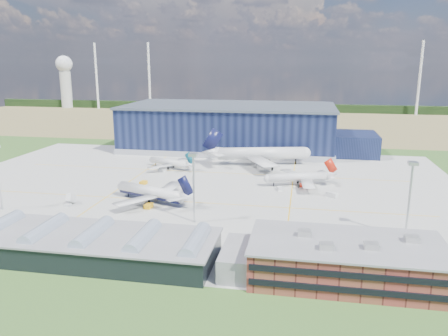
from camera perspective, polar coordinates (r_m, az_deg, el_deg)
ground at (r=173.17m, az=-4.65°, el=-3.39°), size 600.00×600.00×0.00m
apron at (r=182.42m, az=-3.84°, el=-2.47°), size 220.00×160.00×0.08m
farmland at (r=385.51m, az=3.88°, el=6.15°), size 600.00×220.00×0.01m
treeline at (r=464.07m, az=5.05°, el=7.92°), size 600.00×8.00×8.00m
horizon_dressing at (r=511.50m, az=-17.24°, el=11.30°), size 440.20×18.00×70.00m
hangar at (r=260.68m, az=1.31°, el=5.09°), size 145.00×62.00×26.10m
ops_building at (r=110.38m, az=15.65°, el=-11.51°), size 46.00×23.00×10.90m
glass_concourse at (r=121.15m, az=-15.17°, el=-9.71°), size 78.00×23.00×8.60m
light_mast_center at (r=138.57m, az=-3.99°, el=-1.12°), size 2.60×2.60×23.00m
light_mast_east at (r=137.99m, az=23.19°, el=-2.29°), size 2.60×2.60×23.00m
airliner_navy at (r=163.81m, az=-9.57°, el=-2.37°), size 46.94×46.48×11.95m
airliner_red at (r=185.74m, az=9.62°, el=-0.61°), size 42.78×42.36×10.86m
airliner_widebody at (r=219.61m, az=4.94°, el=2.74°), size 66.84×65.92×18.26m
airliner_regional at (r=213.90m, az=-7.18°, el=1.17°), size 37.37×37.04×9.34m
gse_tug_a at (r=158.31m, az=-9.83°, el=-4.92°), size 2.44×3.85×1.57m
gse_tug_b at (r=188.80m, az=-10.48°, el=-1.89°), size 2.83×3.72×1.45m
gse_cart_a at (r=178.40m, az=7.31°, el=-2.71°), size 3.07×3.76×1.41m
gse_van_b at (r=172.93m, az=13.88°, el=-3.44°), size 4.76×4.01×2.00m
gse_tug_c at (r=232.39m, az=-4.54°, el=1.22°), size 1.83×2.88×1.25m
gse_cart_b at (r=208.59m, az=-8.08°, el=-0.30°), size 3.96×3.31×1.46m
airstair at (r=169.17m, az=-19.35°, el=-4.03°), size 2.41×4.88×3.00m
car_a at (r=131.19m, az=-11.59°, el=-9.09°), size 3.87×1.95×1.26m
car_b at (r=136.89m, az=-9.06°, el=-7.99°), size 3.84×1.47×1.25m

